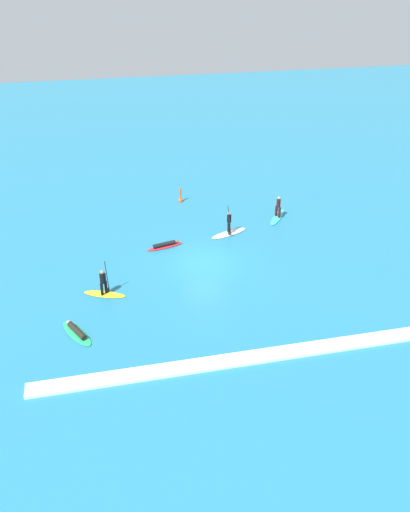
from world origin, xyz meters
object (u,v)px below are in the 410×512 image
Objects in this scene: surfer_on_white_board at (229,229)px; surfer_on_teal_board at (278,213)px; surfer_on_green_board at (77,332)px; surfer_on_red_board at (165,245)px; surfer_on_yellow_board at (104,287)px; marker_buoy at (181,199)px.

surfer_on_white_board is 4.64m from surfer_on_teal_board.
surfer_on_white_board is at bearing 147.93° from surfer_on_teal_board.
surfer_on_teal_board is (15.04, 11.14, 0.24)m from surfer_on_green_board.
surfer_on_yellow_board is (-4.36, -4.99, 0.37)m from surfer_on_red_board.
surfer_on_green_board is (-10.75, -9.37, -0.25)m from surfer_on_white_board.
marker_buoy is at bearing 57.89° from surfer_on_red_board.
marker_buoy reaches higher than surfer_on_green_board.
surfer_on_white_board reaches higher than marker_buoy.
surfer_on_teal_board is 2.26× the size of marker_buoy.
surfer_on_yellow_board is 15.46m from surfer_on_teal_board.
marker_buoy is at bearing 91.11° from surfer_on_teal_board.
marker_buoy reaches higher than surfer_on_red_board.
surfer_on_teal_board reaches higher than marker_buoy.
surfer_on_teal_board is (9.04, 2.72, 0.24)m from surfer_on_red_board.
surfer_on_red_board is at bearing -63.17° from surfer_on_green_board.
surfer_on_teal_board is 8.06m from marker_buoy.
marker_buoy is (-2.36, 6.32, -0.15)m from surfer_on_white_board.
surfer_on_teal_board is at bearing -179.26° from surfer_on_white_board.
marker_buoy is at bearing -91.23° from surfer_on_white_board.
surfer_on_red_board is at bearing -10.41° from surfer_on_white_board.
surfer_on_yellow_board is 10.88m from surfer_on_white_board.
surfer_on_teal_board is (4.29, 1.77, -0.00)m from surfer_on_white_board.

